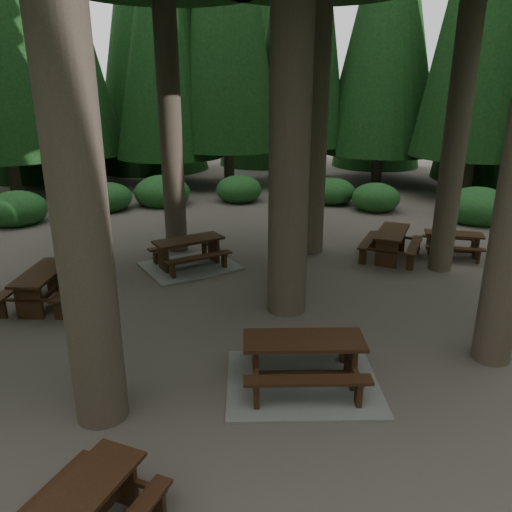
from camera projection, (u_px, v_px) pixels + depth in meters
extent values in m
plane|color=#4B433D|center=(252.00, 316.00, 10.83)|extent=(80.00, 80.00, 0.00)
cube|color=gray|center=(302.00, 383.00, 8.35)|extent=(2.80, 2.43, 0.05)
cube|color=#351910|center=(304.00, 340.00, 8.09)|extent=(2.06, 1.05, 0.07)
cube|color=#351910|center=(299.00, 339.00, 8.82)|extent=(1.99, 0.57, 0.05)
cube|color=#351910|center=(308.00, 380.00, 7.58)|extent=(1.99, 0.57, 0.05)
cube|color=#351910|center=(256.00, 364.00, 8.21)|extent=(0.18, 0.61, 0.79)
cube|color=#351910|center=(256.00, 360.00, 8.19)|extent=(0.33, 1.58, 0.07)
cube|color=#351910|center=(351.00, 363.00, 8.24)|extent=(0.18, 0.61, 0.79)
cube|color=#351910|center=(351.00, 359.00, 8.22)|extent=(0.33, 1.58, 0.07)
cube|color=#351910|center=(303.00, 374.00, 8.29)|extent=(1.63, 0.33, 0.09)
cube|color=#351910|center=(42.00, 272.00, 11.14)|extent=(1.10, 1.97, 0.06)
cube|color=#351910|center=(17.00, 285.00, 11.27)|extent=(0.65, 1.88, 0.05)
cube|color=#351910|center=(71.00, 286.00, 11.22)|extent=(0.65, 1.88, 0.05)
cube|color=#351910|center=(29.00, 303.00, 10.57)|extent=(0.57, 0.20, 0.75)
cube|color=#351910|center=(29.00, 300.00, 10.55)|extent=(1.49, 0.40, 0.06)
cube|color=#351910|center=(58.00, 277.00, 11.98)|extent=(0.57, 0.20, 0.75)
cube|color=#351910|center=(58.00, 275.00, 11.96)|extent=(1.49, 0.40, 0.06)
cube|color=#351910|center=(46.00, 297.00, 11.33)|extent=(0.41, 1.54, 0.08)
cube|color=gray|center=(190.00, 266.00, 13.72)|extent=(2.93, 2.70, 0.05)
cube|color=#351910|center=(189.00, 240.00, 13.48)|extent=(2.00, 1.36, 0.06)
cube|color=#351910|center=(180.00, 245.00, 14.08)|extent=(1.83, 0.92, 0.05)
cube|color=#351910|center=(199.00, 257.00, 13.08)|extent=(1.83, 0.92, 0.05)
cube|color=#351910|center=(164.00, 259.00, 13.24)|extent=(0.29, 0.56, 0.74)
cube|color=#351910|center=(163.00, 257.00, 13.22)|extent=(0.63, 1.43, 0.06)
cube|color=#351910|center=(214.00, 250.00, 13.98)|extent=(0.29, 0.56, 0.74)
cube|color=#351910|center=(214.00, 248.00, 13.96)|extent=(0.63, 1.43, 0.06)
cube|color=#351910|center=(190.00, 260.00, 13.67)|extent=(1.47, 0.65, 0.08)
cube|color=#351910|center=(454.00, 234.00, 14.42)|extent=(1.71, 1.21, 0.05)
cube|color=#351910|center=(451.00, 238.00, 14.99)|extent=(1.55, 0.85, 0.04)
cube|color=#351910|center=(455.00, 248.00, 14.02)|extent=(1.55, 0.85, 0.04)
cube|color=#351910|center=(430.00, 244.00, 14.68)|extent=(0.26, 0.47, 0.64)
cube|color=#351910|center=(430.00, 242.00, 14.66)|extent=(0.59, 1.20, 0.05)
cube|color=#351910|center=(476.00, 247.00, 14.38)|extent=(0.26, 0.47, 0.64)
cube|color=#351910|center=(476.00, 245.00, 14.37)|extent=(0.59, 1.20, 0.05)
cube|color=#351910|center=(452.00, 250.00, 14.58)|extent=(1.24, 0.60, 0.07)
cube|color=#351910|center=(77.00, 496.00, 5.22)|extent=(1.40, 1.70, 0.05)
cube|color=#351910|center=(41.00, 500.00, 5.50)|extent=(1.06, 1.49, 0.04)
cube|color=#351910|center=(119.00, 480.00, 5.90)|extent=(0.46, 0.33, 0.65)
cube|color=#351910|center=(118.00, 476.00, 5.88)|extent=(1.14, 0.76, 0.05)
cube|color=#351910|center=(392.00, 232.00, 14.14)|extent=(1.67, 2.02, 0.06)
cube|color=#351910|center=(369.00, 240.00, 14.48)|extent=(1.27, 1.75, 0.05)
cube|color=#351910|center=(414.00, 245.00, 14.01)|extent=(1.27, 1.75, 0.05)
cube|color=#351910|center=(386.00, 254.00, 13.61)|extent=(0.54, 0.39, 0.77)
cube|color=#351910|center=(387.00, 251.00, 13.59)|extent=(1.34, 0.92, 0.06)
cube|color=#351910|center=(395.00, 239.00, 14.94)|extent=(0.54, 0.39, 0.77)
cube|color=#351910|center=(395.00, 237.00, 14.92)|extent=(1.34, 0.92, 0.06)
cube|color=#351910|center=(390.00, 252.00, 14.34)|extent=(0.94, 1.39, 0.09)
ellipsoid|color=#1B4F24|center=(477.00, 210.00, 18.25)|extent=(2.42, 2.42, 1.49)
ellipsoid|color=#1B4F24|center=(376.00, 200.00, 19.84)|extent=(1.90, 1.90, 1.17)
ellipsoid|color=#1B4F24|center=(333.00, 194.00, 21.01)|extent=(1.84, 1.84, 1.13)
ellipsoid|color=#1B4F24|center=(239.00, 192.00, 21.39)|extent=(1.95, 1.95, 1.20)
ellipsoid|color=#1B4F24|center=(162.00, 195.00, 20.83)|extent=(2.31, 2.31, 1.42)
ellipsoid|color=#1B4F24|center=(108.00, 200.00, 19.87)|extent=(1.93, 1.93, 1.19)
ellipsoid|color=#1B4F24|center=(17.00, 212.00, 17.99)|extent=(2.15, 2.15, 1.32)
cone|color=black|center=(390.00, 5.00, 23.06)|extent=(5.73, 5.73, 13.48)
cone|color=black|center=(164.00, 11.00, 22.34)|extent=(5.17, 5.17, 12.91)
cone|color=black|center=(49.00, 7.00, 22.70)|extent=(5.82, 5.82, 13.26)
cone|color=black|center=(263.00, 25.00, 29.02)|extent=(5.34, 5.34, 16.14)
cone|color=black|center=(143.00, 13.00, 27.12)|extent=(6.57, 6.57, 16.86)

